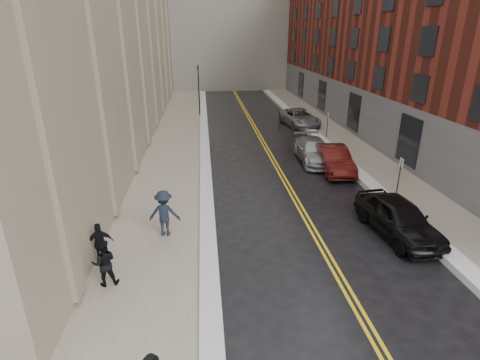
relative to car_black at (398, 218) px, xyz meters
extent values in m
plane|color=black|center=(-5.99, -4.24, -0.83)|extent=(160.00, 160.00, 0.00)
cube|color=gray|center=(-10.49, 11.76, -0.75)|extent=(4.00, 64.00, 0.15)
cube|color=gray|center=(3.01, 11.76, -0.75)|extent=(3.00, 64.00, 0.15)
cube|color=gold|center=(-3.61, 11.76, -0.82)|extent=(0.12, 64.00, 0.01)
cube|color=gold|center=(-3.37, 11.76, -0.82)|extent=(0.12, 64.00, 0.01)
cube|color=white|center=(-8.19, 11.76, -0.70)|extent=(0.70, 60.80, 0.26)
cube|color=white|center=(1.16, 11.76, -0.68)|extent=(0.85, 60.80, 0.30)
cube|color=maroon|center=(11.51, 18.76, 8.17)|extent=(14.00, 50.00, 18.00)
cylinder|color=black|center=(-8.59, 25.76, 1.77)|extent=(0.12, 0.12, 5.20)
imported|color=black|center=(-8.59, 25.76, 3.77)|extent=(0.18, 0.15, 0.90)
cylinder|color=black|center=(1.91, 3.76, 0.27)|extent=(0.06, 0.06, 2.20)
cube|color=white|center=(1.91, 3.76, 1.17)|extent=(0.02, 0.35, 0.45)
cylinder|color=black|center=(1.91, 15.76, 0.27)|extent=(0.06, 0.06, 2.20)
cube|color=white|center=(1.91, 15.76, 1.17)|extent=(0.02, 0.35, 0.45)
imported|color=black|center=(0.00, 0.00, 0.00)|extent=(2.49, 5.04, 1.65)
imported|color=#470F0C|center=(-0.10, 8.17, -0.03)|extent=(1.92, 4.88, 1.58)
imported|color=#929398|center=(-0.79, 10.19, -0.07)|extent=(2.27, 5.25, 1.51)
imported|color=gray|center=(0.81, 20.56, -0.05)|extent=(3.29, 5.90, 1.56)
imported|color=black|center=(-11.73, -2.51, 0.17)|extent=(0.93, 0.78, 1.70)
imported|color=#19222E|center=(-9.99, 0.74, 0.34)|extent=(1.38, 0.88, 2.03)
imported|color=black|center=(-12.19, -1.12, 0.14)|extent=(1.03, 0.66, 1.62)
camera|label=1|loc=(-8.19, -13.64, 7.44)|focal=28.00mm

